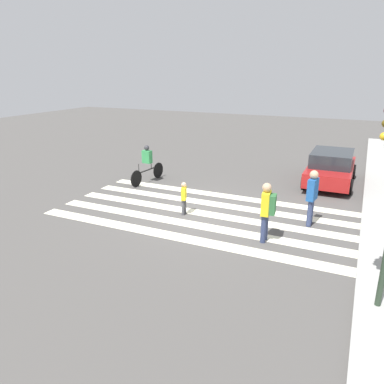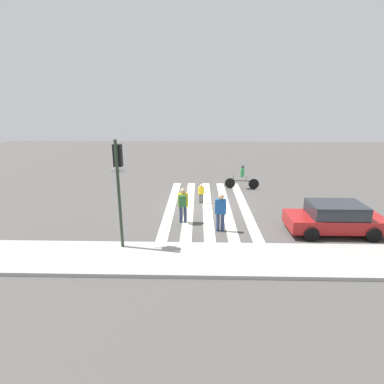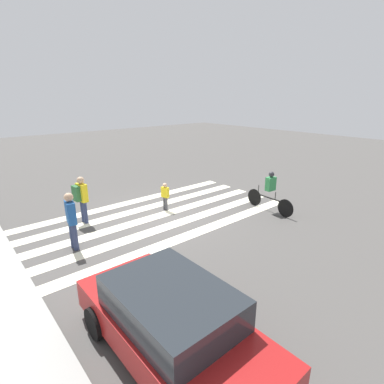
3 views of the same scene
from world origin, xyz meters
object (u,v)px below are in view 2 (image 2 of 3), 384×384
cyclist_far_lane (242,176)px  car_parked_dark_suv (335,218)px  pedestrian_adult_tall_backpack (201,192)px  traffic_light (118,174)px  pedestrian_adult_blue_shirt (221,210)px  pedestrian_child_with_backpack (183,203)px

cyclist_far_lane → car_parked_dark_suv: bearing=118.6°
pedestrian_adult_tall_backpack → cyclist_far_lane: (-2.82, -3.16, 0.22)m
traffic_light → pedestrian_adult_blue_shirt: bearing=-155.9°
pedestrian_child_with_backpack → car_parked_dark_suv: 7.01m
pedestrian_child_with_backpack → pedestrian_adult_blue_shirt: size_ratio=0.97×
traffic_light → pedestrian_child_with_backpack: (-2.29, -2.80, -2.08)m
traffic_light → car_parked_dark_suv: bearing=-169.4°
pedestrian_adult_tall_backpack → pedestrian_child_with_backpack: bearing=56.4°
pedestrian_adult_tall_backpack → car_parked_dark_suv: car_parked_dark_suv is taller
car_parked_dark_suv → pedestrian_adult_blue_shirt: bearing=-1.0°
pedestrian_adult_tall_backpack → cyclist_far_lane: cyclist_far_lane is taller
traffic_light → cyclist_far_lane: bearing=-123.7°
traffic_light → pedestrian_adult_tall_backpack: traffic_light is taller
pedestrian_adult_blue_shirt → cyclist_far_lane: (-1.96, -7.21, -0.15)m
pedestrian_child_with_backpack → pedestrian_adult_tall_backpack: size_ratio=1.53×
pedestrian_child_with_backpack → car_parked_dark_suv: bearing=-15.3°
pedestrian_adult_tall_backpack → pedestrian_adult_blue_shirt: pedestrian_adult_blue_shirt is taller
pedestrian_adult_tall_backpack → car_parked_dark_suv: bearing=128.4°
cyclist_far_lane → car_parked_dark_suv: size_ratio=0.55×
traffic_light → cyclist_far_lane: traffic_light is taller
traffic_light → cyclist_far_lane: 11.08m
pedestrian_child_with_backpack → pedestrian_adult_tall_backpack: (-0.92, -3.07, -0.38)m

